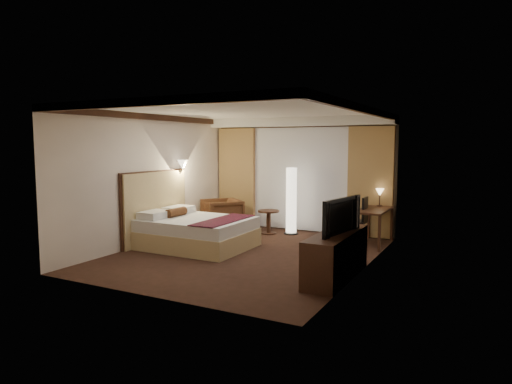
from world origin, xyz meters
The scene contains 21 objects.
floor centered at (0.00, 0.00, 0.00)m, with size 4.50×5.50×0.01m, color #311E13.
ceiling centered at (0.00, 0.00, 2.70)m, with size 4.50×5.50×0.01m, color white.
back_wall centered at (0.00, 2.75, 1.35)m, with size 4.50×0.02×2.70m, color beige.
left_wall centered at (-2.25, 0.00, 1.35)m, with size 0.02×5.50×2.70m, color beige.
right_wall centered at (2.25, 0.00, 1.35)m, with size 0.02×5.50×2.70m, color beige.
crown_molding centered at (0.00, 0.00, 2.64)m, with size 4.50×5.50×0.12m, color black, non-canonical shape.
soffit centered at (0.00, 2.50, 2.60)m, with size 4.50×0.50×0.20m, color white.
curtain_sheer centered at (0.00, 2.67, 1.25)m, with size 2.48×0.04×2.45m, color silver.
curtain_left_drape centered at (-1.70, 2.61, 1.25)m, with size 1.00×0.14×2.45m, color #A38B4A.
curtain_right_drape centered at (1.70, 2.61, 1.25)m, with size 1.00×0.14×2.45m, color #A38B4A.
wall_sconce centered at (-2.09, 0.84, 1.62)m, with size 0.24×0.24×0.24m, color white, non-canonical shape.
bed centered at (-1.15, 0.03, 0.31)m, with size 2.08×1.63×0.61m, color white, non-canonical shape.
headboard centered at (-2.20, 0.03, 0.75)m, with size 0.12×1.93×1.50m, color tan, non-canonical shape.
armchair centered at (-1.59, 1.67, 0.43)m, with size 0.84×0.79×0.86m, color #472115.
side_table centered at (-0.49, 1.97, 0.28)m, with size 0.50×0.50×0.55m, color black, non-canonical shape.
floor_lamp centered at (-0.01, 2.18, 0.78)m, with size 0.33×0.33×1.56m, color white, non-canonical shape.
desk centered at (1.95, 1.94, 0.38)m, with size 0.55×1.28×0.75m, color black, non-canonical shape.
desk_lamp centered at (1.95, 2.43, 0.92)m, with size 0.18×0.18×0.34m, color #FFD899, non-canonical shape.
office_chair centered at (1.59, 1.89, 0.50)m, with size 0.48×0.48×0.99m, color black, non-canonical shape.
dresser centered at (2.00, -0.72, 0.36)m, with size 0.50×1.84×0.72m, color black, non-canonical shape.
television centered at (1.97, -0.72, 1.05)m, with size 1.16×0.67×0.15m, color black.
Camera 1 is at (4.12, -7.45, 2.08)m, focal length 32.00 mm.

